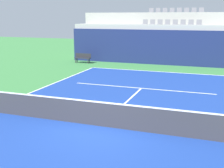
# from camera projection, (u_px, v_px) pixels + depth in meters

# --- Properties ---
(ground_plane) EXTENTS (80.00, 80.00, 0.00)m
(ground_plane) POSITION_uv_depth(u_px,v_px,m) (100.00, 126.00, 11.16)
(ground_plane) COLOR #387A3D
(court_surface) EXTENTS (11.00, 24.00, 0.01)m
(court_surface) POSITION_uv_depth(u_px,v_px,m) (100.00, 126.00, 11.16)
(court_surface) COLOR navy
(court_surface) RESTS_ON ground_plane
(baseline_far) EXTENTS (11.00, 0.10, 0.00)m
(baseline_far) POSITION_uv_depth(u_px,v_px,m) (159.00, 72.00, 22.13)
(baseline_far) COLOR white
(baseline_far) RESTS_ON court_surface
(service_line_far) EXTENTS (8.26, 0.10, 0.00)m
(service_line_far) POSITION_uv_depth(u_px,v_px,m) (141.00, 88.00, 17.03)
(service_line_far) COLOR white
(service_line_far) RESTS_ON court_surface
(centre_service_line) EXTENTS (0.10, 6.40, 0.00)m
(centre_service_line) POSITION_uv_depth(u_px,v_px,m) (125.00, 103.00, 14.10)
(centre_service_line) COLOR white
(centre_service_line) RESTS_ON court_surface
(back_wall) EXTENTS (17.54, 0.30, 2.96)m
(back_wall) POSITION_uv_depth(u_px,v_px,m) (168.00, 48.00, 24.96)
(back_wall) COLOR navy
(back_wall) RESTS_ON ground_plane
(stands_tier_lower) EXTENTS (17.54, 2.40, 3.37)m
(stands_tier_lower) POSITION_uv_depth(u_px,v_px,m) (170.00, 44.00, 26.16)
(stands_tier_lower) COLOR #9E9E99
(stands_tier_lower) RESTS_ON ground_plane
(stands_tier_upper) EXTENTS (17.54, 2.40, 4.44)m
(stands_tier_upper) POSITION_uv_depth(u_px,v_px,m) (174.00, 36.00, 28.24)
(stands_tier_upper) COLOR #9E9E99
(stands_tier_upper) RESTS_ON ground_plane
(seating_row_lower) EXTENTS (5.14, 0.44, 0.44)m
(seating_row_lower) POSITION_uv_depth(u_px,v_px,m) (171.00, 23.00, 25.84)
(seating_row_lower) COLOR slate
(seating_row_lower) RESTS_ON stands_tier_lower
(seating_row_upper) EXTENTS (5.14, 0.44, 0.44)m
(seating_row_upper) POSITION_uv_depth(u_px,v_px,m) (176.00, 11.00, 27.80)
(seating_row_upper) COLOR slate
(seating_row_upper) RESTS_ON stands_tier_upper
(tennis_net) EXTENTS (11.08, 0.08, 1.07)m
(tennis_net) POSITION_uv_depth(u_px,v_px,m) (100.00, 114.00, 11.05)
(tennis_net) COLOR black
(tennis_net) RESTS_ON court_surface
(player_bench) EXTENTS (1.50, 0.40, 0.85)m
(player_bench) POSITION_uv_depth(u_px,v_px,m) (83.00, 57.00, 26.25)
(player_bench) COLOR #232328
(player_bench) RESTS_ON ground_plane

